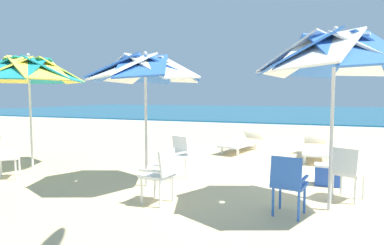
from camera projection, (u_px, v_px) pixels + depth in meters
ground_plane at (343, 172)px, 7.08m from camera, size 80.00×80.00×0.00m
sea at (320, 112)px, 35.14m from camera, size 80.00×36.00×0.10m
surf_foam at (326, 126)px, 18.11m from camera, size 80.00×0.70×0.01m
beach_umbrella_0 at (334, 55)px, 4.55m from camera, size 2.24×2.24×2.68m
plastic_chair_0 at (288, 182)px, 4.45m from camera, size 0.51×0.54×0.87m
plastic_chair_1 at (347, 170)px, 5.15m from camera, size 0.59×0.61×0.87m
beach_umbrella_1 at (145, 70)px, 5.85m from camera, size 2.18×2.18×2.51m
plastic_chair_2 at (161, 172)px, 4.99m from camera, size 0.52×0.50×0.87m
plastic_chair_3 at (176, 154)px, 6.60m from camera, size 0.57×0.59×0.87m
beach_umbrella_2 at (29, 71)px, 7.33m from camera, size 2.47×2.47×2.67m
plastic_chair_4 at (4, 155)px, 6.50m from camera, size 0.63×0.63×0.87m
sun_lounger_1 at (315, 148)px, 8.67m from camera, size 0.65×2.15×0.62m
sun_lounger_2 at (242, 142)px, 9.86m from camera, size 1.09×2.23×0.62m
cooler_box at (328, 175)px, 6.06m from camera, size 0.50×0.34×0.40m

